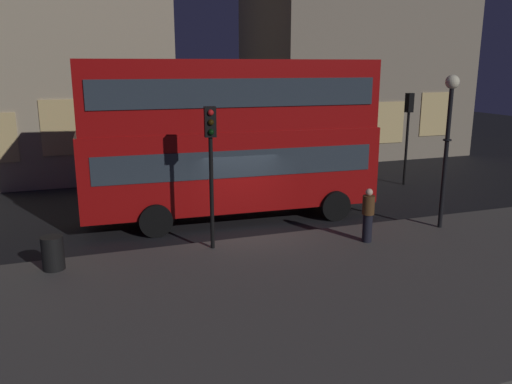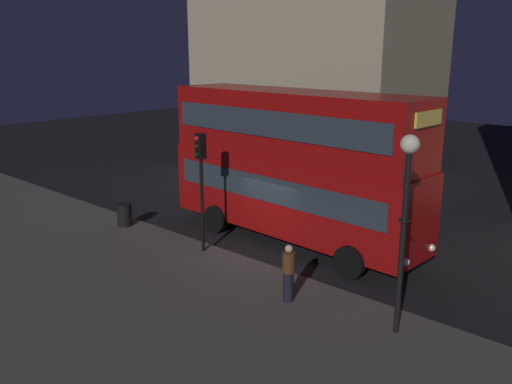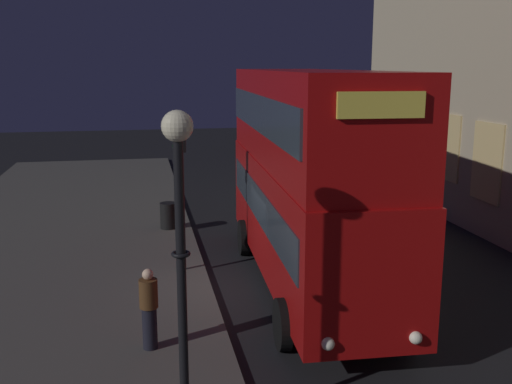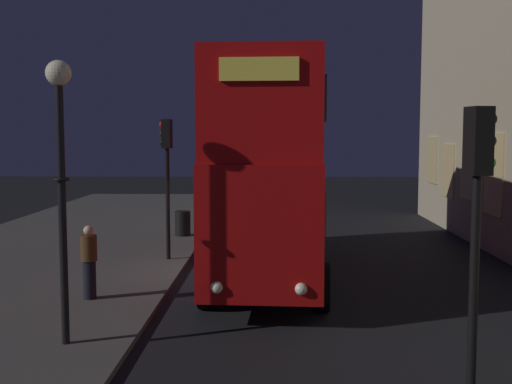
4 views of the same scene
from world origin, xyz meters
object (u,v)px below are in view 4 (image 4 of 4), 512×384
(street_lamp, at_px, (60,147))
(pedestrian, at_px, (89,261))
(double_decker_bus, at_px, (272,161))
(traffic_light_near_kerb, at_px, (167,159))
(litter_bin, at_px, (183,223))
(traffic_light_far_side, at_px, (478,202))

(street_lamp, xyz_separation_m, pedestrian, (-3.07, -0.46, -2.64))
(double_decker_bus, distance_m, traffic_light_near_kerb, 3.45)
(street_lamp, distance_m, pedestrian, 4.08)
(street_lamp, bearing_deg, traffic_light_near_kerb, 175.86)
(pedestrian, bearing_deg, double_decker_bus, 85.94)
(pedestrian, bearing_deg, litter_bin, 133.76)
(traffic_light_near_kerb, relative_size, pedestrian, 2.48)
(traffic_light_far_side, bearing_deg, traffic_light_near_kerb, 17.44)
(double_decker_bus, bearing_deg, street_lamp, -27.98)
(street_lamp, xyz_separation_m, litter_bin, (-12.07, 0.38, -3.05))
(traffic_light_far_side, bearing_deg, double_decker_bus, 5.13)
(traffic_light_far_side, distance_m, street_lamp, 6.94)
(street_lamp, height_order, pedestrian, street_lamp)
(traffic_light_far_side, relative_size, litter_bin, 4.62)
(double_decker_bus, height_order, litter_bin, double_decker_bus)
(traffic_light_near_kerb, bearing_deg, pedestrian, -6.15)
(double_decker_bus, distance_m, pedestrian, 5.57)
(traffic_light_near_kerb, bearing_deg, traffic_light_far_side, 34.45)
(traffic_light_near_kerb, relative_size, litter_bin, 4.60)
(traffic_light_far_side, distance_m, pedestrian, 9.24)
(traffic_light_near_kerb, relative_size, street_lamp, 0.83)
(double_decker_bus, height_order, pedestrian, double_decker_bus)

